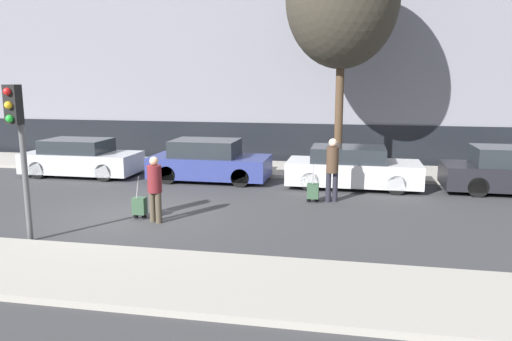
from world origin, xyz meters
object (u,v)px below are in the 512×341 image
Objects in this scene: trolley_right at (313,191)px; traffic_light at (18,131)px; parked_bicycle at (360,160)px; parked_car_1 at (209,162)px; parked_car_2 at (352,168)px; pedestrian_right at (332,166)px; pedestrian_left at (155,186)px; trolley_left at (140,206)px; parked_car_0 at (81,158)px.

trolley_right is 7.62m from traffic_light.
trolley_right reaches higher than parked_bicycle.
parked_car_1 is 3.69× the size of trolley_right.
parked_car_2 is 1.26× the size of traffic_light.
pedestrian_right reaches higher than trolley_right.
parked_car_1 is 5.57m from parked_bicycle.
pedestrian_left is (0.17, -5.11, 0.25)m from parked_car_1.
pedestrian_left is 0.80m from trolley_left.
parked_car_0 is 1.22× the size of traffic_light.
trolley_right is (8.47, -2.35, -0.30)m from parked_car_0.
parked_car_0 is at bearing 179.30° from parked_car_2.
pedestrian_left is at bearing -142.93° from trolley_right.
trolley_right is (3.57, 2.70, -0.58)m from pedestrian_left.
parked_car_1 is 1.20× the size of traffic_light.
parked_car_2 reaches higher than trolley_left.
parked_car_0 is 2.24× the size of pedestrian_right.
parked_bicycle is at bearing 79.16° from pedestrian_left.
trolley_left is 1.00× the size of trolley_right.
parked_car_0 is 4.73m from parked_car_1.
parked_bicycle is (5.05, 2.34, -0.16)m from parked_car_1.
pedestrian_right is 4.65m from parked_bicycle.
pedestrian_left reaches higher than trolley_right.
parked_car_1 is 4.92m from trolley_left.
traffic_light is at bearing -114.53° from pedestrian_left.
parked_car_2 is 2.32× the size of pedestrian_right.
parked_car_2 is at bearing -96.03° from parked_bicycle.
parked_car_0 reaches higher than parked_car_2.
parked_car_0 is 7.75m from traffic_light.
trolley_left is 3.39m from traffic_light.
parked_car_1 is 5.12m from pedestrian_left.
parked_car_0 is at bearing -166.15° from parked_bicycle.
parked_car_1 is 2.25× the size of parked_bicycle.
pedestrian_left is at bearing -166.65° from pedestrian_right.
parked_car_2 is 2.59× the size of pedestrian_left.
traffic_light is (-1.59, -2.17, 2.05)m from trolley_left.
trolley_left is 5.37m from pedestrian_right.
parked_car_1 is 4.46m from trolley_right.
trolley_left is 0.60× the size of pedestrian_right.
parked_bicycle is at bearing 74.55° from trolley_right.
pedestrian_left is at bearing -88.14° from parked_car_1.
trolley_right is (-1.05, -2.23, -0.30)m from parked_car_2.
parked_car_0 is 8.79m from trolley_right.
traffic_light is at bearing -140.58° from trolley_right.
parked_car_1 is at bearing -155.10° from parked_bicycle.
traffic_light is (-1.94, -7.07, 1.72)m from parked_car_1.
parked_car_1 reaches higher than parked_car_0.
parked_car_2 is at bearing 45.73° from traffic_light.
traffic_light is 11.88m from parked_bicycle.
parked_car_2 is at bearing -0.70° from parked_car_0.
parked_car_1 is 3.68× the size of trolley_left.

